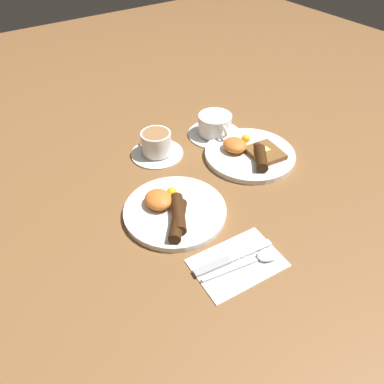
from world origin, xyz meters
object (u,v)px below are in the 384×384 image
Objects in this scene: teacup_near at (156,145)px; teacup_far at (215,126)px; breakfast_plate_far at (250,153)px; knife at (229,259)px; breakfast_plate_near at (173,210)px; spoon at (260,258)px.

teacup_far is at bearing 86.10° from teacup_near.
breakfast_plate_far is 0.15m from teacup_far.
teacup_far is at bearing 64.19° from knife.
breakfast_plate_near is at bearing -52.75° from teacup_far.
breakfast_plate_far is 1.57× the size of teacup_far.
teacup_near is 0.84× the size of spoon.
breakfast_plate_far is 1.43× the size of spoon.
teacup_near reaches higher than breakfast_plate_far.
teacup_far is 0.87× the size of knife.
teacup_near reaches higher than spoon.
teacup_near is (-0.16, -0.20, 0.02)m from breakfast_plate_far.
spoon is (0.28, -0.22, -0.00)m from breakfast_plate_far.
breakfast_plate_far reaches higher than knife.
teacup_far is 0.47m from spoon.
teacup_far is at bearing -175.44° from breakfast_plate_far.
spoon is (0.44, -0.02, -0.02)m from teacup_near.
breakfast_plate_far is at bearing 50.02° from knife.
breakfast_plate_far is 0.36m from spoon.
teacup_near is 0.41m from knife.
breakfast_plate_near is 0.18m from knife.
teacup_near reaches higher than breakfast_plate_near.
teacup_near is at bearing -128.00° from breakfast_plate_far.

